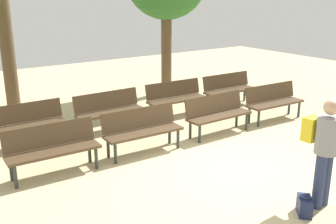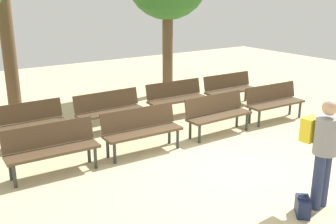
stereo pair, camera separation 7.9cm
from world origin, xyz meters
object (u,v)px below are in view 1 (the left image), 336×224
object	(u,v)px
tree_2	(7,46)
handbag	(304,206)
bench_r0_c1	(142,128)
bench_r1_c3	(229,88)
bench_r1_c1	(109,109)
bench_r1_c0	(26,122)
bench_r0_c3	(273,100)
bench_r1_c2	(176,96)
bench_r0_c2	(217,112)
visitor_with_backpack	(324,147)
bench_r0_c0	(52,146)

from	to	relation	value
tree_2	handbag	size ratio (longest dim) A/B	9.76
bench_r0_c1	tree_2	world-z (taller)	tree_2
bench_r1_c3	bench_r1_c1	bearing A→B (deg)	-179.17
bench_r1_c0	bench_r1_c1	distance (m)	1.86
bench_r0_c3	bench_r1_c2	xyz separation A→B (m)	(-1.80, 1.65, 0.00)
bench_r0_c1	bench_r1_c2	xyz separation A→B (m)	(1.97, 1.61, 0.00)
bench_r0_c1	bench_r1_c2	world-z (taller)	same
bench_r1_c0	handbag	bearing A→B (deg)	-63.07
bench_r1_c3	bench_r1_c0	bearing A→B (deg)	-179.91
bench_r0_c2	bench_r1_c1	distance (m)	2.47
bench_r1_c3	handbag	distance (m)	5.75
bench_r0_c3	bench_r1_c1	bearing A→B (deg)	158.85
bench_r1_c2	visitor_with_backpack	size ratio (longest dim) A/B	0.98
bench_r0_c1	bench_r1_c3	xyz separation A→B (m)	(3.75, 1.56, 0.00)
bench_r1_c2	bench_r0_c3	bearing A→B (deg)	-40.58
bench_r0_c1	bench_r1_c1	size ratio (longest dim) A/B	1.01
bench_r1_c0	handbag	size ratio (longest dim) A/B	4.49
bench_r1_c2	bench_r0_c1	bearing A→B (deg)	-138.67
bench_r0_c3	bench_r1_c2	distance (m)	2.44
bench_r0_c1	bench_r1_c2	size ratio (longest dim) A/B	1.00
bench_r0_c1	bench_r0_c3	xyz separation A→B (m)	(3.76, -0.04, 0.00)
bench_r1_c3	visitor_with_backpack	distance (m)	5.51
bench_r0_c2	visitor_with_backpack	world-z (taller)	visitor_with_backpack
bench_r1_c2	visitor_with_backpack	distance (m)	4.97
bench_r0_c0	bench_r0_c3	world-z (taller)	same
bench_r1_c0	bench_r1_c2	bearing A→B (deg)	-0.67
bench_r0_c3	bench_r1_c0	size ratio (longest dim) A/B	1.01
bench_r1_c2	visitor_with_backpack	bearing A→B (deg)	-97.94
bench_r0_c1	tree_2	size ratio (longest dim) A/B	0.46
bench_r0_c3	bench_r1_c0	world-z (taller)	same
bench_r1_c1	bench_r0_c3	bearing A→B (deg)	-24.35
tree_2	handbag	world-z (taller)	tree_2
visitor_with_backpack	bench_r0_c1	bearing A→B (deg)	-74.86
bench_r0_c3	visitor_with_backpack	world-z (taller)	visitor_with_backpack
bench_r0_c3	bench_r1_c0	xyz separation A→B (m)	(-5.55, 1.70, 0.00)
bench_r0_c2	bench_r0_c1	bearing A→B (deg)	178.38
bench_r0_c2	bench_r1_c3	distance (m)	2.40
bench_r0_c2	bench_r1_c0	distance (m)	4.10
visitor_with_backpack	bench_r0_c3	bearing A→B (deg)	-133.07
bench_r0_c1	handbag	distance (m)	3.42
bench_r0_c0	bench_r1_c2	distance (m)	4.07
bench_r1_c0	handbag	distance (m)	5.59
bench_r1_c1	bench_r1_c2	distance (m)	1.90
bench_r1_c1	tree_2	world-z (taller)	tree_2
bench_r0_c3	bench_r1_c0	bearing A→B (deg)	165.45
bench_r0_c3	tree_2	distance (m)	6.90
bench_r0_c0	bench_r0_c2	xyz separation A→B (m)	(3.73, -0.08, 0.00)
bench_r0_c2	bench_r1_c2	size ratio (longest dim) A/B	0.99
tree_2	handbag	xyz separation A→B (m)	(2.10, -7.71, -1.61)
bench_r0_c0	bench_r1_c3	size ratio (longest dim) A/B	1.00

